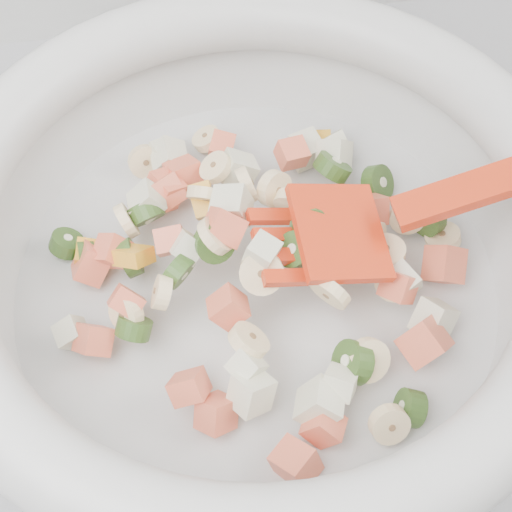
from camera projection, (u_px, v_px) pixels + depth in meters
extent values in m
cube|color=gray|center=(201.00, 490.00, 0.92)|extent=(2.00, 0.60, 0.90)
cylinder|color=silver|center=(256.00, 288.00, 0.54)|extent=(0.34, 0.34, 0.02)
torus|color=silver|center=(256.00, 220.00, 0.47)|extent=(0.42, 0.42, 0.05)
cylinder|color=beige|center=(361.00, 209.00, 0.54)|extent=(0.03, 0.03, 0.03)
cylinder|color=beige|center=(293.00, 203.00, 0.52)|extent=(0.03, 0.03, 0.04)
cylinder|color=beige|center=(394.00, 282.00, 0.51)|extent=(0.04, 0.03, 0.03)
cylinder|color=beige|center=(376.00, 239.00, 0.52)|extent=(0.02, 0.03, 0.03)
cylinder|color=beige|center=(330.00, 236.00, 0.51)|extent=(0.03, 0.03, 0.03)
cylinder|color=beige|center=(389.00, 424.00, 0.46)|extent=(0.03, 0.02, 0.03)
cylinder|color=beige|center=(162.00, 293.00, 0.49)|extent=(0.02, 0.02, 0.03)
cylinder|color=beige|center=(207.00, 195.00, 0.52)|extent=(0.04, 0.03, 0.03)
cylinder|color=beige|center=(145.00, 162.00, 0.58)|extent=(0.04, 0.02, 0.03)
cylinder|color=beige|center=(274.00, 189.00, 0.52)|extent=(0.03, 0.03, 0.04)
cylinder|color=beige|center=(407.00, 218.00, 0.54)|extent=(0.03, 0.02, 0.03)
cylinder|color=beige|center=(443.00, 238.00, 0.54)|extent=(0.03, 0.03, 0.02)
cylinder|color=beige|center=(216.00, 167.00, 0.54)|extent=(0.03, 0.03, 0.02)
cylinder|color=beige|center=(127.00, 221.00, 0.53)|extent=(0.02, 0.03, 0.03)
cylinder|color=beige|center=(330.00, 292.00, 0.48)|extent=(0.02, 0.03, 0.03)
cylinder|color=beige|center=(249.00, 341.00, 0.47)|extent=(0.03, 0.03, 0.02)
cylinder|color=beige|center=(207.00, 139.00, 0.59)|extent=(0.03, 0.03, 0.02)
cylinder|color=beige|center=(368.00, 360.00, 0.47)|extent=(0.03, 0.03, 0.03)
cylinder|color=beige|center=(215.00, 236.00, 0.49)|extent=(0.03, 0.04, 0.03)
cylinder|color=beige|center=(386.00, 252.00, 0.51)|extent=(0.03, 0.03, 0.01)
cylinder|color=beige|center=(247.00, 185.00, 0.53)|extent=(0.02, 0.04, 0.03)
cylinder|color=beige|center=(262.00, 273.00, 0.48)|extent=(0.03, 0.03, 0.03)
cylinder|color=beige|center=(126.00, 313.00, 0.49)|extent=(0.03, 0.03, 0.03)
cube|color=#E16D47|center=(228.00, 307.00, 0.48)|extent=(0.03, 0.02, 0.03)
cube|color=#E16D47|center=(371.00, 210.00, 0.54)|extent=(0.03, 0.03, 0.03)
cube|color=#E16D47|center=(341.00, 258.00, 0.50)|extent=(0.03, 0.03, 0.03)
cube|color=#E16D47|center=(189.00, 387.00, 0.46)|extent=(0.03, 0.03, 0.03)
cube|color=#E16D47|center=(126.00, 302.00, 0.49)|extent=(0.03, 0.03, 0.03)
cube|color=#E16D47|center=(170.00, 241.00, 0.50)|extent=(0.02, 0.02, 0.02)
cube|color=#E16D47|center=(112.00, 251.00, 0.52)|extent=(0.03, 0.03, 0.03)
cube|color=#E16D47|center=(323.00, 426.00, 0.46)|extent=(0.03, 0.03, 0.03)
cube|color=#E16D47|center=(444.00, 265.00, 0.52)|extent=(0.03, 0.03, 0.04)
cube|color=#E16D47|center=(424.00, 342.00, 0.48)|extent=(0.04, 0.03, 0.04)
cube|color=#E16D47|center=(296.00, 463.00, 0.45)|extent=(0.03, 0.03, 0.03)
cube|color=#E16D47|center=(292.00, 153.00, 0.56)|extent=(0.03, 0.02, 0.02)
cube|color=#E16D47|center=(216.00, 414.00, 0.46)|extent=(0.03, 0.03, 0.03)
cube|color=#E16D47|center=(222.00, 146.00, 0.58)|extent=(0.02, 0.03, 0.02)
cube|color=#E16D47|center=(223.00, 228.00, 0.50)|extent=(0.03, 0.03, 0.03)
cube|color=#E16D47|center=(93.00, 340.00, 0.49)|extent=(0.03, 0.03, 0.03)
cube|color=#E16D47|center=(183.00, 174.00, 0.56)|extent=(0.03, 0.03, 0.03)
cube|color=#E16D47|center=(92.00, 263.00, 0.52)|extent=(0.03, 0.03, 0.04)
cube|color=#E16D47|center=(163.00, 194.00, 0.55)|extent=(0.04, 0.04, 0.03)
cube|color=#E16D47|center=(399.00, 286.00, 0.50)|extent=(0.03, 0.03, 0.03)
cube|color=#E16D47|center=(164.00, 190.00, 0.55)|extent=(0.03, 0.03, 0.03)
cylinder|color=#539030|center=(378.00, 183.00, 0.56)|extent=(0.04, 0.04, 0.03)
cylinder|color=#539030|center=(311.00, 226.00, 0.50)|extent=(0.03, 0.03, 0.03)
cylinder|color=#539030|center=(427.00, 218.00, 0.54)|extent=(0.02, 0.04, 0.04)
cylinder|color=#539030|center=(86.00, 258.00, 0.53)|extent=(0.02, 0.04, 0.04)
cylinder|color=#539030|center=(410.00, 408.00, 0.47)|extent=(0.02, 0.03, 0.03)
cylinder|color=#539030|center=(296.00, 251.00, 0.49)|extent=(0.03, 0.04, 0.03)
cylinder|color=#539030|center=(130.00, 258.00, 0.52)|extent=(0.02, 0.04, 0.04)
cylinder|color=#539030|center=(333.00, 167.00, 0.55)|extent=(0.04, 0.04, 0.03)
cylinder|color=#539030|center=(214.00, 243.00, 0.49)|extent=(0.03, 0.03, 0.03)
cylinder|color=#539030|center=(146.00, 213.00, 0.53)|extent=(0.04, 0.03, 0.04)
cylinder|color=#539030|center=(66.00, 244.00, 0.54)|extent=(0.03, 0.03, 0.02)
cylinder|color=#539030|center=(134.00, 328.00, 0.49)|extent=(0.03, 0.03, 0.03)
cylinder|color=#539030|center=(353.00, 362.00, 0.47)|extent=(0.03, 0.03, 0.03)
cylinder|color=#539030|center=(178.00, 271.00, 0.49)|extent=(0.02, 0.03, 0.03)
cylinder|color=#539030|center=(311.00, 222.00, 0.50)|extent=(0.03, 0.02, 0.04)
cube|color=beige|center=(340.00, 383.00, 0.46)|extent=(0.03, 0.03, 0.02)
cube|color=beige|center=(337.00, 146.00, 0.58)|extent=(0.03, 0.03, 0.03)
cube|color=beige|center=(334.00, 155.00, 0.57)|extent=(0.03, 0.03, 0.03)
cube|color=beige|center=(402.00, 282.00, 0.50)|extent=(0.03, 0.03, 0.02)
cube|color=beige|center=(71.00, 333.00, 0.50)|extent=(0.02, 0.02, 0.02)
cube|color=beige|center=(306.00, 150.00, 0.58)|extent=(0.03, 0.03, 0.02)
cube|color=beige|center=(251.00, 392.00, 0.46)|extent=(0.03, 0.03, 0.03)
cube|color=beige|center=(434.00, 320.00, 0.50)|extent=(0.03, 0.03, 0.03)
cube|color=beige|center=(147.00, 201.00, 0.53)|extent=(0.03, 0.02, 0.03)
cube|color=beige|center=(247.00, 366.00, 0.46)|extent=(0.03, 0.03, 0.02)
cube|color=beige|center=(162.00, 153.00, 0.58)|extent=(0.03, 0.02, 0.02)
cube|color=beige|center=(347.00, 249.00, 0.51)|extent=(0.04, 0.03, 0.03)
cube|color=beige|center=(262.00, 252.00, 0.48)|extent=(0.03, 0.03, 0.02)
cube|color=beige|center=(319.00, 403.00, 0.46)|extent=(0.04, 0.03, 0.03)
cube|color=beige|center=(238.00, 169.00, 0.55)|extent=(0.03, 0.02, 0.03)
cube|color=beige|center=(187.00, 247.00, 0.50)|extent=(0.03, 0.03, 0.03)
cube|color=beige|center=(232.00, 206.00, 0.51)|extent=(0.03, 0.03, 0.03)
cube|color=beige|center=(169.00, 156.00, 0.57)|extent=(0.03, 0.03, 0.03)
cube|color=#FFA82E|center=(347.00, 206.00, 0.54)|extent=(0.03, 0.03, 0.02)
cube|color=#FFA82E|center=(203.00, 200.00, 0.53)|extent=(0.02, 0.03, 0.02)
cube|color=#FFA82E|center=(92.00, 253.00, 0.53)|extent=(0.03, 0.02, 0.02)
cube|color=#FFA82E|center=(317.00, 144.00, 0.59)|extent=(0.02, 0.02, 0.02)
cube|color=#FFA82E|center=(133.00, 256.00, 0.51)|extent=(0.03, 0.03, 0.03)
cube|color=red|center=(340.00, 233.00, 0.49)|extent=(0.06, 0.07, 0.03)
cube|color=red|center=(269.00, 217.00, 0.50)|extent=(0.03, 0.01, 0.01)
cube|color=red|center=(275.00, 236.00, 0.49)|extent=(0.03, 0.01, 0.01)
cube|color=red|center=(280.00, 257.00, 0.49)|extent=(0.03, 0.01, 0.01)
cube|color=red|center=(286.00, 278.00, 0.48)|extent=(0.03, 0.01, 0.01)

